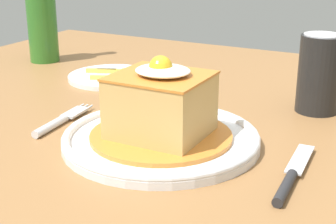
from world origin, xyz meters
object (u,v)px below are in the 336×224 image
at_px(fork, 59,121).
at_px(soda_can, 319,74).
at_px(knife, 290,179).
at_px(beer_bottle_green, 42,16).
at_px(side_plate_fries, 112,77).
at_px(main_plate, 161,138).

bearing_deg(fork, soda_can, 36.95).
bearing_deg(knife, beer_bottle_green, 152.86).
relative_size(fork, side_plate_fries, 0.83).
bearing_deg(main_plate, beer_bottle_green, 146.99).
xyz_separation_m(beer_bottle_green, side_plate_fries, (0.22, -0.06, -0.09)).
xyz_separation_m(fork, knife, (0.35, -0.02, 0.00)).
bearing_deg(main_plate, side_plate_fries, 134.86).
bearing_deg(main_plate, soda_can, 56.86).
bearing_deg(knife, soda_can, 96.43).
bearing_deg(beer_bottle_green, knife, -27.14).
xyz_separation_m(main_plate, beer_bottle_green, (-0.46, 0.30, 0.09)).
height_order(soda_can, side_plate_fries, soda_can).
relative_size(beer_bottle_green, side_plate_fries, 1.56).
bearing_deg(soda_can, fork, -143.05).
height_order(soda_can, beer_bottle_green, beer_bottle_green).
height_order(fork, side_plate_fries, side_plate_fries).
bearing_deg(side_plate_fries, fork, -73.94).
bearing_deg(side_plate_fries, knife, -32.77).
xyz_separation_m(main_plate, knife, (0.18, -0.03, -0.00)).
bearing_deg(side_plate_fries, beer_bottle_green, 165.57).
distance_m(knife, side_plate_fries, 0.50).
bearing_deg(fork, knife, -3.96).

